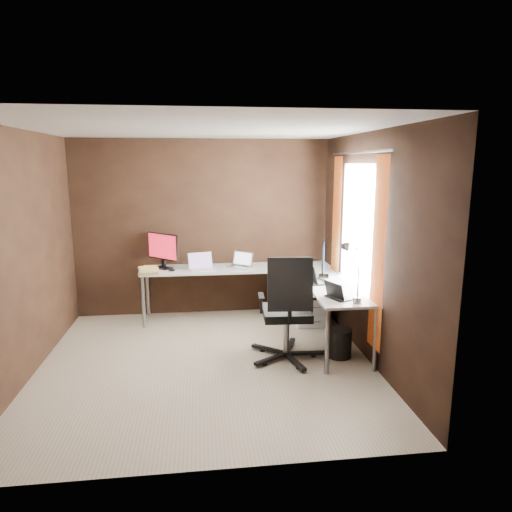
{
  "coord_description": "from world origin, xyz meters",
  "views": [
    {
      "loc": [
        -0.04,
        -4.72,
        2.16
      ],
      "look_at": [
        0.67,
        0.95,
        1.0
      ],
      "focal_mm": 32.0,
      "sensor_mm": 36.0,
      "label": 1
    }
  ],
  "objects_px": {
    "monitor_left": "(163,249)",
    "wastebasket": "(339,343)",
    "monitor_right": "(323,258)",
    "laptop_silver": "(241,264)",
    "laptop_white": "(201,266)",
    "laptop_black_small": "(337,295)",
    "desk_lamp": "(351,265)",
    "drawer_pedestal": "(309,302)",
    "laptop_black_big": "(315,278)",
    "book_stack": "(148,270)",
    "office_chair": "(287,329)"
  },
  "relations": [
    {
      "from": "monitor_right",
      "to": "book_stack",
      "type": "distance_m",
      "value": 2.3
    },
    {
      "from": "desk_lamp",
      "to": "laptop_white",
      "type": "bearing_deg",
      "value": 140.77
    },
    {
      "from": "drawer_pedestal",
      "to": "laptop_white",
      "type": "relative_size",
      "value": 1.56
    },
    {
      "from": "wastebasket",
      "to": "desk_lamp",
      "type": "bearing_deg",
      "value": -88.62
    },
    {
      "from": "monitor_left",
      "to": "desk_lamp",
      "type": "relative_size",
      "value": 0.78
    },
    {
      "from": "book_stack",
      "to": "desk_lamp",
      "type": "bearing_deg",
      "value": -34.87
    },
    {
      "from": "monitor_right",
      "to": "laptop_black_big",
      "type": "relative_size",
      "value": 1.38
    },
    {
      "from": "drawer_pedestal",
      "to": "laptop_white",
      "type": "xyz_separation_m",
      "value": [
        -1.46,
        0.28,
        0.48
      ]
    },
    {
      "from": "laptop_black_big",
      "to": "wastebasket",
      "type": "distance_m",
      "value": 0.84
    },
    {
      "from": "monitor_right",
      "to": "laptop_silver",
      "type": "bearing_deg",
      "value": 70.87
    },
    {
      "from": "drawer_pedestal",
      "to": "book_stack",
      "type": "distance_m",
      "value": 2.22
    },
    {
      "from": "desk_lamp",
      "to": "office_chair",
      "type": "relative_size",
      "value": 0.52
    },
    {
      "from": "laptop_silver",
      "to": "book_stack",
      "type": "bearing_deg",
      "value": -133.22
    },
    {
      "from": "book_stack",
      "to": "wastebasket",
      "type": "bearing_deg",
      "value": -30.24
    },
    {
      "from": "wastebasket",
      "to": "laptop_white",
      "type": "bearing_deg",
      "value": 136.88
    },
    {
      "from": "drawer_pedestal",
      "to": "wastebasket",
      "type": "relative_size",
      "value": 1.86
    },
    {
      "from": "drawer_pedestal",
      "to": "laptop_black_small",
      "type": "bearing_deg",
      "value": -90.77
    },
    {
      "from": "monitor_left",
      "to": "wastebasket",
      "type": "xyz_separation_m",
      "value": [
        2.05,
        -1.57,
        -0.84
      ]
    },
    {
      "from": "monitor_left",
      "to": "laptop_black_big",
      "type": "distance_m",
      "value": 2.17
    },
    {
      "from": "laptop_black_small",
      "to": "book_stack",
      "type": "distance_m",
      "value": 2.58
    },
    {
      "from": "laptop_white",
      "to": "monitor_left",
      "type": "bearing_deg",
      "value": 150.12
    },
    {
      "from": "laptop_white",
      "to": "office_chair",
      "type": "height_order",
      "value": "office_chair"
    },
    {
      "from": "book_stack",
      "to": "laptop_black_small",
      "type": "bearing_deg",
      "value": -33.92
    },
    {
      "from": "laptop_black_big",
      "to": "wastebasket",
      "type": "height_order",
      "value": "laptop_black_big"
    },
    {
      "from": "drawer_pedestal",
      "to": "laptop_white",
      "type": "bearing_deg",
      "value": 169.03
    },
    {
      "from": "monitor_left",
      "to": "desk_lamp",
      "type": "height_order",
      "value": "desk_lamp"
    },
    {
      "from": "drawer_pedestal",
      "to": "laptop_silver",
      "type": "distance_m",
      "value": 1.09
    },
    {
      "from": "monitor_right",
      "to": "book_stack",
      "type": "bearing_deg",
      "value": 93.79
    },
    {
      "from": "laptop_silver",
      "to": "desk_lamp",
      "type": "relative_size",
      "value": 0.61
    },
    {
      "from": "laptop_silver",
      "to": "laptop_black_small",
      "type": "bearing_deg",
      "value": -25.01
    },
    {
      "from": "monitor_right",
      "to": "laptop_black_big",
      "type": "height_order",
      "value": "monitor_right"
    },
    {
      "from": "laptop_white",
      "to": "laptop_black_small",
      "type": "height_order",
      "value": "laptop_white"
    },
    {
      "from": "drawer_pedestal",
      "to": "laptop_black_small",
      "type": "distance_m",
      "value": 1.38
    },
    {
      "from": "desk_lamp",
      "to": "drawer_pedestal",
      "type": "bearing_deg",
      "value": 101.62
    },
    {
      "from": "laptop_black_big",
      "to": "office_chair",
      "type": "distance_m",
      "value": 0.83
    },
    {
      "from": "drawer_pedestal",
      "to": "wastebasket",
      "type": "bearing_deg",
      "value": -86.52
    },
    {
      "from": "monitor_left",
      "to": "laptop_white",
      "type": "relative_size",
      "value": 1.27
    },
    {
      "from": "desk_lamp",
      "to": "office_chair",
      "type": "height_order",
      "value": "desk_lamp"
    },
    {
      "from": "laptop_white",
      "to": "office_chair",
      "type": "distance_m",
      "value": 1.76
    },
    {
      "from": "monitor_left",
      "to": "laptop_white",
      "type": "bearing_deg",
      "value": 28.07
    },
    {
      "from": "monitor_right",
      "to": "laptop_black_small",
      "type": "bearing_deg",
      "value": -170.55
    },
    {
      "from": "desk_lamp",
      "to": "office_chair",
      "type": "distance_m",
      "value": 1.02
    },
    {
      "from": "monitor_left",
      "to": "laptop_silver",
      "type": "xyz_separation_m",
      "value": [
        1.08,
        -0.05,
        -0.23
      ]
    },
    {
      "from": "laptop_white",
      "to": "desk_lamp",
      "type": "height_order",
      "value": "desk_lamp"
    },
    {
      "from": "laptop_white",
      "to": "laptop_black_small",
      "type": "distance_m",
      "value": 2.14
    },
    {
      "from": "desk_lamp",
      "to": "wastebasket",
      "type": "distance_m",
      "value": 1.0
    },
    {
      "from": "drawer_pedestal",
      "to": "monitor_left",
      "type": "relative_size",
      "value": 1.23
    },
    {
      "from": "monitor_left",
      "to": "laptop_black_big",
      "type": "height_order",
      "value": "monitor_left"
    },
    {
      "from": "drawer_pedestal",
      "to": "laptop_black_big",
      "type": "xyz_separation_m",
      "value": [
        -0.08,
        -0.6,
        0.48
      ]
    },
    {
      "from": "laptop_black_small",
      "to": "office_chair",
      "type": "xyz_separation_m",
      "value": [
        -0.52,
        0.14,
        -0.42
      ]
    }
  ]
}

